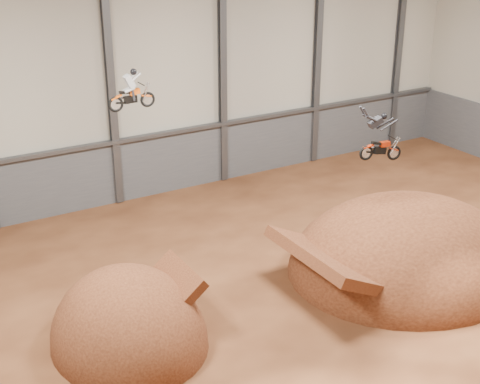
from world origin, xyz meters
name	(u,v)px	position (x,y,z in m)	size (l,w,h in m)	color
floor	(331,310)	(0.00, 0.00, 0.00)	(40.00, 40.00, 0.00)	#442212
back_wall	(167,70)	(0.00, 15.00, 7.00)	(40.00, 0.10, 14.00)	#B4AE9F
lower_band_back	(172,162)	(0.00, 14.90, 1.75)	(39.80, 0.18, 3.50)	#505257
steel_rail	(172,132)	(0.00, 14.75, 3.55)	(39.80, 0.35, 0.20)	#47494F
steel_column_2	(110,78)	(-3.33, 14.80, 7.00)	(0.40, 0.36, 13.90)	#47494F
steel_column_3	(222,64)	(3.33, 14.80, 7.00)	(0.40, 0.36, 13.90)	#47494F
steel_column_4	(317,53)	(10.00, 14.80, 7.00)	(0.40, 0.36, 13.90)	#47494F
steel_column_5	(399,43)	(16.67, 14.80, 7.00)	(0.40, 0.36, 13.90)	#47494F
takeoff_ramp	(130,341)	(-7.83, 2.17, 0.00)	(5.74, 6.63, 5.74)	#401D10
landing_ramp	(405,268)	(5.07, 1.10, 0.00)	(11.02, 9.75, 6.36)	#401D10
fmx_rider_a	(131,88)	(-5.44, 6.50, 8.51)	(1.96, 0.75, 1.77)	#EA580E
fmx_rider_b	(381,134)	(3.86, 2.08, 6.28)	(2.69, 0.77, 2.31)	red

